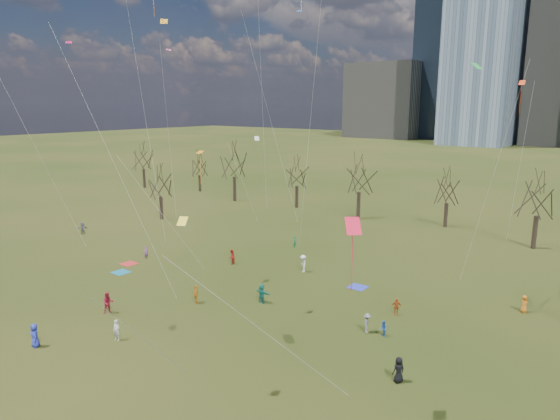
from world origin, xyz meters
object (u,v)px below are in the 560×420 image
Objects in this scene: blanket_crimson at (129,264)px; person_0 at (35,335)px; person_2 at (108,303)px; blanket_teal at (121,272)px; person_1 at (116,330)px; blanket_navy at (358,287)px; person_4 at (196,294)px.

blanket_crimson is 18.60m from person_0.
person_0 is at bearing -55.58° from blanket_crimson.
person_0 is 0.96× the size of person_2.
blanket_teal is 2.76m from blanket_crimson.
person_2 reaches higher than person_1.
blanket_navy is 27.14m from person_0.
blanket_teal is 1.00× the size of blanket_crimson.
blanket_teal and blanket_navy have the same top height.
person_2 is at bearing 115.12° from person_0.
blanket_navy is 0.89× the size of person_2.
person_1 is at bearing -93.51° from person_2.
person_2 is (-4.65, 2.41, 0.12)m from person_1.
blanket_teal is 0.92× the size of person_0.
blanket_teal is 11.99m from person_4.
blanket_navy is 1.02× the size of person_4.
person_0 is at bearing -116.87° from blanket_navy.
person_0 is (8.83, -13.14, 0.85)m from blanket_teal.
person_1 is 1.00× the size of person_4.
person_0 reaches higher than blanket_navy.
blanket_teal is at bearing 34.22° from person_4.
person_1 is 5.24m from person_2.
person_0 reaches higher than blanket_crimson.
blanket_navy is at bearing 27.68° from blanket_teal.
blanket_teal is 1.00× the size of blanket_navy.
blanket_navy is at bearing 79.76° from person_0.
blanket_navy is at bearing 50.86° from person_1.
person_2 reaches higher than blanket_navy.
person_0 reaches higher than person_1.
person_4 reaches higher than person_1.
blanket_crimson is (-1.68, 2.19, 0.00)m from blanket_teal.
person_0 is at bearing -147.63° from person_2.
person_4 is at bearing -11.07° from person_2.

